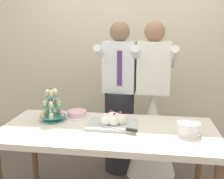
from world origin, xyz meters
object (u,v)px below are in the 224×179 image
object	(u,v)px
main_cake_tray	(113,121)
plate_stack	(189,129)
person_groom	(119,107)
dessert_table	(108,137)
round_cake	(77,114)
cupcake_stand	(52,107)
person_bride	(151,123)

from	to	relation	value
main_cake_tray	plate_stack	world-z (taller)	main_cake_tray
plate_stack	person_groom	bearing A→B (deg)	130.27
dessert_table	round_cake	xyz separation A→B (m)	(-0.34, 0.26, 0.10)
dessert_table	round_cake	world-z (taller)	round_cake
dessert_table	cupcake_stand	bearing A→B (deg)	166.58
cupcake_stand	dessert_table	bearing A→B (deg)	-13.42
main_cake_tray	dessert_table	bearing A→B (deg)	-115.70
main_cake_tray	round_cake	size ratio (longest dim) A/B	1.80
dessert_table	cupcake_stand	size ratio (longest dim) A/B	5.90
round_cake	person_groom	size ratio (longest dim) A/B	0.14
person_bride	main_cake_tray	bearing A→B (deg)	-118.25
cupcake_stand	person_groom	xyz separation A→B (m)	(0.54, 0.59, -0.16)
dessert_table	round_cake	size ratio (longest dim) A/B	7.50
dessert_table	person_groom	bearing A→B (deg)	88.68
cupcake_stand	person_groom	world-z (taller)	person_groom
cupcake_stand	main_cake_tray	bearing A→B (deg)	-5.65
cupcake_stand	round_cake	world-z (taller)	cupcake_stand
cupcake_stand	person_bride	distance (m)	1.11
dessert_table	round_cake	distance (m)	0.44
dessert_table	main_cake_tray	size ratio (longest dim) A/B	4.17
plate_stack	round_cake	world-z (taller)	plate_stack
cupcake_stand	person_bride	xyz separation A→B (m)	(0.89, 0.57, -0.32)
plate_stack	person_bride	world-z (taller)	person_bride
dessert_table	person_groom	distance (m)	0.71
dessert_table	plate_stack	xyz separation A→B (m)	(0.65, -0.03, 0.12)
dessert_table	main_cake_tray	xyz separation A→B (m)	(0.03, 0.07, 0.11)
dessert_table	person_bride	world-z (taller)	person_bride
person_bride	person_groom	bearing A→B (deg)	177.47
round_cake	person_groom	bearing A→B (deg)	52.15
dessert_table	person_groom	size ratio (longest dim) A/B	1.08
cupcake_stand	plate_stack	distance (m)	1.18
plate_stack	person_groom	size ratio (longest dim) A/B	0.11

